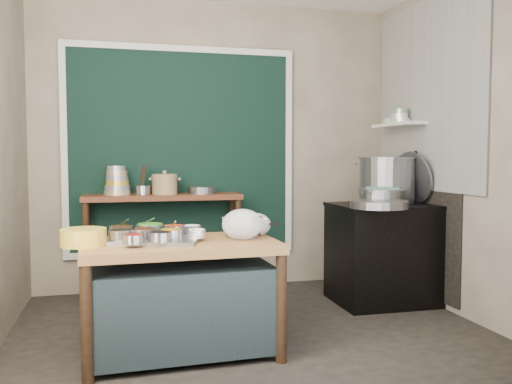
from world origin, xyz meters
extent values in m
cube|color=#2D2722|center=(0.00, 0.00, -0.01)|extent=(3.50, 3.00, 0.02)
cube|color=gray|center=(0.00, 1.51, 1.40)|extent=(3.50, 0.02, 2.80)
cube|color=gray|center=(1.76, 0.00, 1.40)|extent=(0.02, 3.00, 2.80)
cube|color=black|center=(-0.35, 1.47, 1.35)|extent=(2.10, 0.02, 1.90)
cube|color=#B2B2AA|center=(1.74, 0.55, 1.85)|extent=(0.02, 1.70, 1.70)
cube|color=black|center=(1.74, 0.65, 0.70)|extent=(0.01, 1.30, 1.30)
cube|color=beige|center=(1.63, 0.85, 1.60)|extent=(0.22, 0.70, 0.03)
cube|color=brown|center=(-0.56, -0.30, 0.38)|extent=(1.28, 0.77, 0.75)
cube|color=brown|center=(-0.55, 1.28, 0.47)|extent=(1.45, 0.40, 0.95)
cube|color=black|center=(1.35, 0.55, 0.42)|extent=(0.90, 0.68, 0.85)
cube|color=black|center=(1.35, 0.55, 0.86)|extent=(0.92, 0.69, 0.03)
cube|color=gray|center=(-0.71, -0.27, 0.76)|extent=(0.66, 0.55, 0.03)
cylinder|color=gray|center=(-0.86, -0.47, 0.80)|extent=(0.13, 0.13, 0.05)
cylinder|color=gray|center=(-0.93, -0.12, 0.81)|extent=(0.15, 0.15, 0.06)
cylinder|color=gray|center=(-0.93, -0.30, 0.81)|extent=(0.16, 0.16, 0.06)
cylinder|color=silver|center=(-0.45, -0.32, 0.80)|extent=(0.12, 0.12, 0.05)
cylinder|color=gray|center=(-0.74, -0.11, 0.81)|extent=(0.18, 0.18, 0.07)
cylinder|color=gray|center=(-0.70, -0.44, 0.81)|extent=(0.14, 0.14, 0.06)
cylinder|color=gray|center=(-0.79, -0.30, 0.81)|extent=(0.15, 0.15, 0.06)
cylinder|color=gray|center=(-0.62, -0.33, 0.81)|extent=(0.14, 0.14, 0.06)
cylinder|color=gray|center=(-0.46, -0.14, 0.80)|extent=(0.13, 0.13, 0.06)
cylinder|color=gray|center=(-0.58, -0.14, 0.81)|extent=(0.14, 0.14, 0.06)
cylinder|color=gold|center=(-1.16, -0.33, 0.80)|extent=(0.29, 0.29, 0.11)
ellipsoid|color=white|center=(-0.15, -0.32, 0.85)|extent=(0.34, 0.32, 0.20)
ellipsoid|color=white|center=(-0.03, -0.19, 0.83)|extent=(0.25, 0.23, 0.16)
cylinder|color=tan|center=(-0.96, 1.28, 0.97)|extent=(0.24, 0.24, 0.04)
cylinder|color=gray|center=(-0.96, 1.28, 1.02)|extent=(0.23, 0.23, 0.04)
cylinder|color=gold|center=(-0.96, 1.28, 1.06)|extent=(0.21, 0.21, 0.04)
cylinder|color=gray|center=(-0.96, 1.28, 1.11)|extent=(0.20, 0.20, 0.04)
cylinder|color=tan|center=(-0.96, 1.28, 1.15)|extent=(0.19, 0.19, 0.04)
cylinder|color=gray|center=(-0.96, 1.28, 1.19)|extent=(0.17, 0.17, 0.04)
cylinder|color=gray|center=(-0.73, 1.25, 0.99)|extent=(0.15, 0.15, 0.08)
cylinder|color=gray|center=(-0.19, 1.26, 0.98)|extent=(0.26, 0.26, 0.07)
cylinder|color=gray|center=(1.64, 0.59, 1.11)|extent=(0.20, 0.49, 0.47)
cube|color=#5E9979|center=(1.28, 0.48, 1.03)|extent=(0.24, 0.19, 0.02)
cylinder|color=gray|center=(1.11, 0.21, 0.91)|extent=(0.53, 0.53, 0.06)
cylinder|color=silver|center=(1.63, 0.84, 1.64)|extent=(0.16, 0.16, 0.04)
cylinder|color=silver|center=(1.63, 0.84, 1.68)|extent=(0.15, 0.15, 0.04)
cylinder|color=gray|center=(1.63, 0.84, 1.72)|extent=(0.14, 0.14, 0.04)
cylinder|color=gray|center=(1.63, 1.03, 1.64)|extent=(0.18, 0.18, 0.05)
camera|label=1|loc=(-0.93, -3.81, 1.30)|focal=38.00mm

